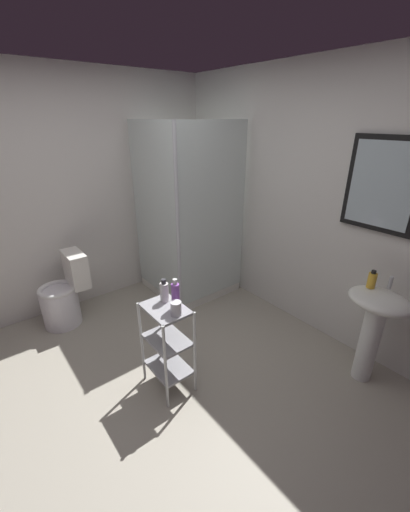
{
  "coord_description": "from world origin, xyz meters",
  "views": [
    {
      "loc": [
        1.65,
        -0.79,
        2.02
      ],
      "look_at": [
        -0.35,
        0.8,
        0.89
      ],
      "focal_mm": 22.16,
      "sensor_mm": 36.0,
      "label": 1
    }
  ],
  "objects_px": {
    "conditioner_bottle_purple": "(175,295)",
    "shower_stall": "(187,258)",
    "storage_cart": "(167,341)",
    "rinse_cup": "(176,308)",
    "pedestal_sink": "(375,319)",
    "toilet": "(64,296)",
    "hand_soap_bottle": "(372,280)",
    "lotion_bottle_white": "(164,292)"
  },
  "relations": [
    {
      "from": "shower_stall",
      "to": "conditioner_bottle_purple",
      "type": "height_order",
      "value": "shower_stall"
    },
    {
      "from": "pedestal_sink",
      "to": "lotion_bottle_white",
      "type": "relative_size",
      "value": 4.38
    },
    {
      "from": "storage_cart",
      "to": "lotion_bottle_white",
      "type": "xyz_separation_m",
      "value": [
        -0.08,
        0.05,
        0.38
      ]
    },
    {
      "from": "toilet",
      "to": "storage_cart",
      "type": "distance_m",
      "value": 1.47
    },
    {
      "from": "shower_stall",
      "to": "conditioner_bottle_purple",
      "type": "bearing_deg",
      "value": -38.39
    },
    {
      "from": "hand_soap_bottle",
      "to": "lotion_bottle_white",
      "type": "height_order",
      "value": "hand_soap_bottle"
    },
    {
      "from": "toilet",
      "to": "lotion_bottle_white",
      "type": "distance_m",
      "value": 1.49
    },
    {
      "from": "shower_stall",
      "to": "conditioner_bottle_purple",
      "type": "xyz_separation_m",
      "value": [
        1.19,
        -0.94,
        0.38
      ]
    },
    {
      "from": "shower_stall",
      "to": "hand_soap_bottle",
      "type": "relative_size",
      "value": 13.81
    },
    {
      "from": "rinse_cup",
      "to": "pedestal_sink",
      "type": "bearing_deg",
      "value": 58.23
    },
    {
      "from": "toilet",
      "to": "rinse_cup",
      "type": "height_order",
      "value": "rinse_cup"
    },
    {
      "from": "storage_cart",
      "to": "rinse_cup",
      "type": "xyz_separation_m",
      "value": [
        0.13,
        0.01,
        0.36
      ]
    },
    {
      "from": "pedestal_sink",
      "to": "hand_soap_bottle",
      "type": "bearing_deg",
      "value": 166.06
    },
    {
      "from": "hand_soap_bottle",
      "to": "rinse_cup",
      "type": "relative_size",
      "value": 1.39
    },
    {
      "from": "toilet",
      "to": "conditioner_bottle_purple",
      "type": "height_order",
      "value": "conditioner_bottle_purple"
    },
    {
      "from": "lotion_bottle_white",
      "to": "storage_cart",
      "type": "bearing_deg",
      "value": -29.86
    },
    {
      "from": "conditioner_bottle_purple",
      "to": "rinse_cup",
      "type": "distance_m",
      "value": 0.1
    },
    {
      "from": "hand_soap_bottle",
      "to": "lotion_bottle_white",
      "type": "distance_m",
      "value": 1.59
    },
    {
      "from": "storage_cart",
      "to": "lotion_bottle_white",
      "type": "height_order",
      "value": "lotion_bottle_white"
    },
    {
      "from": "toilet",
      "to": "rinse_cup",
      "type": "bearing_deg",
      "value": 14.19
    },
    {
      "from": "pedestal_sink",
      "to": "storage_cart",
      "type": "distance_m",
      "value": 1.62
    },
    {
      "from": "hand_soap_bottle",
      "to": "pedestal_sink",
      "type": "bearing_deg",
      "value": -13.94
    },
    {
      "from": "toilet",
      "to": "storage_cart",
      "type": "relative_size",
      "value": 1.03
    },
    {
      "from": "pedestal_sink",
      "to": "toilet",
      "type": "distance_m",
      "value": 2.91
    },
    {
      "from": "storage_cart",
      "to": "lotion_bottle_white",
      "type": "distance_m",
      "value": 0.4
    },
    {
      "from": "shower_stall",
      "to": "lotion_bottle_white",
      "type": "distance_m",
      "value": 1.46
    },
    {
      "from": "shower_stall",
      "to": "storage_cart",
      "type": "relative_size",
      "value": 2.7
    },
    {
      "from": "lotion_bottle_white",
      "to": "pedestal_sink",
      "type": "bearing_deg",
      "value": 51.37
    },
    {
      "from": "shower_stall",
      "to": "hand_soap_bottle",
      "type": "xyz_separation_m",
      "value": [
        1.97,
        0.34,
        0.41
      ]
    },
    {
      "from": "storage_cart",
      "to": "shower_stall",
      "type": "bearing_deg",
      "value": 138.6
    },
    {
      "from": "shower_stall",
      "to": "lotion_bottle_white",
      "type": "xyz_separation_m",
      "value": [
        1.05,
        -0.95,
        0.36
      ]
    },
    {
      "from": "shower_stall",
      "to": "conditioner_bottle_purple",
      "type": "distance_m",
      "value": 1.56
    },
    {
      "from": "shower_stall",
      "to": "conditioner_bottle_purple",
      "type": "relative_size",
      "value": 8.42
    },
    {
      "from": "shower_stall",
      "to": "storage_cart",
      "type": "distance_m",
      "value": 1.51
    },
    {
      "from": "storage_cart",
      "to": "conditioner_bottle_purple",
      "type": "xyz_separation_m",
      "value": [
        0.05,
        0.06,
        0.41
      ]
    },
    {
      "from": "hand_soap_bottle",
      "to": "lotion_bottle_white",
      "type": "xyz_separation_m",
      "value": [
        -0.92,
        -1.3,
        -0.05
      ]
    },
    {
      "from": "storage_cart",
      "to": "toilet",
      "type": "bearing_deg",
      "value": -165.11
    },
    {
      "from": "conditioner_bottle_purple",
      "to": "shower_stall",
      "type": "bearing_deg",
      "value": 141.61
    },
    {
      "from": "shower_stall",
      "to": "pedestal_sink",
      "type": "relative_size",
      "value": 2.47
    },
    {
      "from": "pedestal_sink",
      "to": "lotion_bottle_white",
      "type": "height_order",
      "value": "lotion_bottle_white"
    },
    {
      "from": "conditioner_bottle_purple",
      "to": "pedestal_sink",
      "type": "bearing_deg",
      "value": 54.99
    },
    {
      "from": "pedestal_sink",
      "to": "lotion_bottle_white",
      "type": "distance_m",
      "value": 1.64
    }
  ]
}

